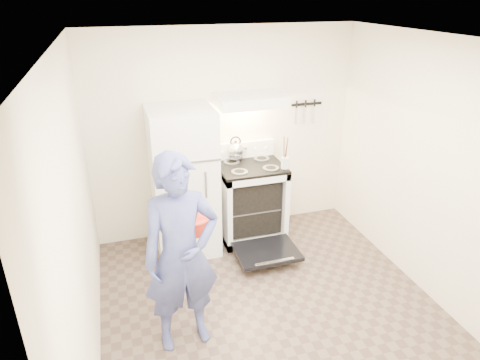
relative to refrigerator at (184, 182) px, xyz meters
name	(u,v)px	position (x,y,z in m)	size (l,w,h in m)	color
floor	(276,316)	(0.58, -1.45, -0.85)	(3.60, 3.60, 0.00)	brown
back_wall	(225,135)	(0.58, 0.35, 0.40)	(3.20, 0.02, 2.50)	white
refrigerator	(184,182)	(0.00, 0.00, 0.00)	(0.70, 0.70, 1.70)	white
stove_body	(251,202)	(0.81, 0.02, -0.39)	(0.76, 0.65, 0.92)	white
cooktop	(251,166)	(0.81, 0.02, 0.09)	(0.76, 0.65, 0.03)	black
backsplash	(244,149)	(0.81, 0.31, 0.20)	(0.76, 0.07, 0.20)	white
oven_door	(267,251)	(0.81, -0.57, -0.72)	(0.70, 0.54, 0.04)	black
oven_rack	(251,204)	(0.81, 0.02, -0.41)	(0.60, 0.52, 0.01)	slate
range_hood	(250,100)	(0.81, 0.10, 0.86)	(0.76, 0.50, 0.12)	white
knife_strip	(307,104)	(1.63, 0.33, 0.70)	(0.40, 0.02, 0.03)	black
pizza_stone	(255,203)	(0.86, 0.01, -0.40)	(0.35, 0.35, 0.02)	brown
tea_kettle	(236,148)	(0.69, 0.24, 0.25)	(0.25, 0.20, 0.30)	silver
utensil_jar	(285,163)	(1.13, -0.24, 0.20)	(0.09, 0.09, 0.13)	silver
person	(181,255)	(-0.28, -1.48, 0.03)	(0.64, 0.42, 1.75)	navy
dutch_oven	(195,225)	(-0.10, -1.13, 0.09)	(0.34, 0.27, 0.22)	red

